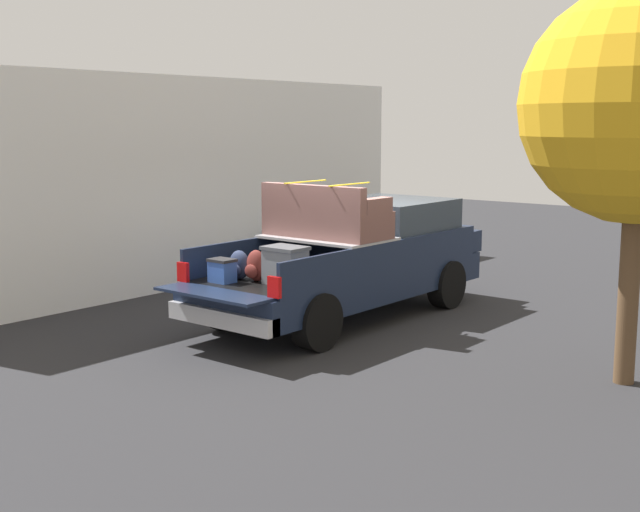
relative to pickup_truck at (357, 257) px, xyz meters
The scene contains 5 objects.
ground_plane 1.02m from the pickup_truck, behind, with size 40.00×40.00×0.00m, color #262628.
pickup_truck is the anchor object (origin of this frame).
building_facade 4.22m from the pickup_truck, 86.45° to the left, with size 11.95×0.36×4.00m, color white.
tree_background 5.35m from the pickup_truck, 100.44° to the right, with size 2.80×2.80×4.75m.
trash_can 4.15m from the pickup_truck, 54.81° to the left, with size 0.60×0.60×0.98m.
Camera 1 is at (-10.51, -8.06, 3.15)m, focal length 47.02 mm.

